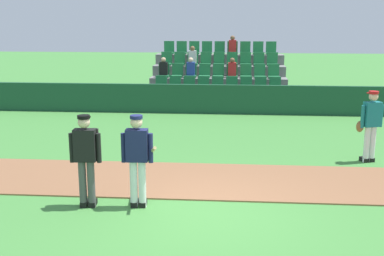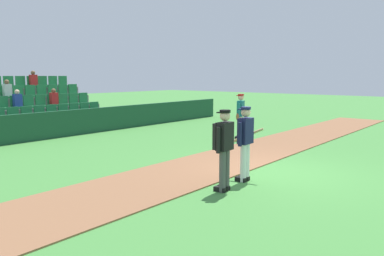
# 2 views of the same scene
# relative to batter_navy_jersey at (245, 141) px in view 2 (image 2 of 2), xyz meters

# --- Properties ---
(ground_plane) EXTENTS (80.00, 80.00, 0.00)m
(ground_plane) POSITION_rel_batter_navy_jersey_xyz_m (1.17, -0.24, -0.97)
(ground_plane) COLOR #42843A
(infield_dirt_path) EXTENTS (28.00, 2.40, 0.03)m
(infield_dirt_path) POSITION_rel_batter_navy_jersey_xyz_m (1.17, 1.58, -0.95)
(infield_dirt_path) COLOR brown
(infield_dirt_path) RESTS_ON ground
(dugout_fence) EXTENTS (20.00, 0.16, 1.07)m
(dugout_fence) POSITION_rel_batter_navy_jersey_xyz_m (1.17, 9.15, -0.43)
(dugout_fence) COLOR #19472D
(dugout_fence) RESTS_ON ground
(stadium_bleachers) EXTENTS (5.55, 3.80, 2.70)m
(stadium_bleachers) POSITION_rel_batter_navy_jersey_xyz_m (1.16, 11.46, -0.23)
(stadium_bleachers) COLOR slate
(stadium_bleachers) RESTS_ON ground
(batter_navy_jersey) EXTENTS (0.70, 0.77, 1.76)m
(batter_navy_jersey) POSITION_rel_batter_navy_jersey_xyz_m (0.00, 0.00, 0.00)
(batter_navy_jersey) COLOR white
(batter_navy_jersey) RESTS_ON ground
(umpire_home_plate) EXTENTS (0.59, 0.32, 1.76)m
(umpire_home_plate) POSITION_rel_batter_navy_jersey_xyz_m (-0.96, -0.06, 0.03)
(umpire_home_plate) COLOR #4C4C4C
(umpire_home_plate) RESTS_ON ground
(runner_teal_jersey) EXTENTS (0.67, 0.39, 1.76)m
(runner_teal_jersey) POSITION_rel_batter_navy_jersey_xyz_m (5.08, 3.32, -0.01)
(runner_teal_jersey) COLOR white
(runner_teal_jersey) RESTS_ON ground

